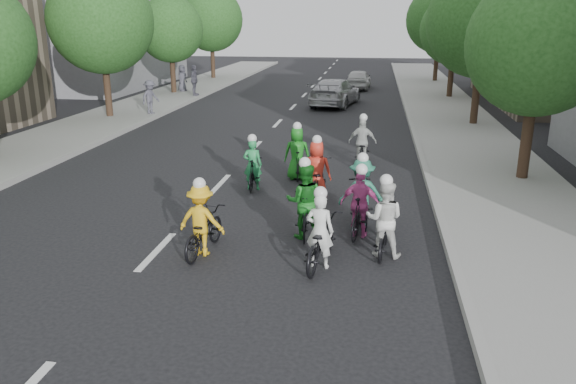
% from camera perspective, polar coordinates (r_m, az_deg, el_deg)
% --- Properties ---
extents(ground, '(120.00, 120.00, 0.00)m').
position_cam_1_polar(ground, '(12.11, -13.22, -5.90)').
color(ground, black).
rests_on(ground, ground).
extents(sidewalk_left, '(4.00, 80.00, 0.15)m').
position_cam_1_polar(sidewalk_left, '(24.20, -22.30, 5.06)').
color(sidewalk_left, gray).
rests_on(sidewalk_left, ground).
extents(curb_left, '(0.18, 80.00, 0.18)m').
position_cam_1_polar(curb_left, '(23.26, -18.16, 5.08)').
color(curb_left, '#999993').
rests_on(curb_left, ground).
extents(sidewalk_right, '(4.00, 80.00, 0.15)m').
position_cam_1_polar(sidewalk_right, '(21.12, 18.45, 3.83)').
color(sidewalk_right, gray).
rests_on(sidewalk_right, ground).
extents(curb_right, '(0.18, 80.00, 0.18)m').
position_cam_1_polar(curb_right, '(20.87, 13.16, 4.16)').
color(curb_right, '#999993').
rests_on(curb_right, ground).
extents(bldg_sw, '(10.00, 14.00, 8.00)m').
position_cam_1_polar(bldg_sw, '(43.37, -20.04, 15.43)').
color(bldg_sw, slate).
rests_on(bldg_sw, ground).
extents(tree_l_3, '(4.80, 4.80, 6.93)m').
position_cam_1_polar(tree_l_3, '(28.23, -18.46, 16.15)').
color(tree_l_3, black).
rests_on(tree_l_3, ground).
extents(tree_l_4, '(4.00, 4.00, 5.97)m').
position_cam_1_polar(tree_l_4, '(36.52, -11.87, 15.85)').
color(tree_l_4, black).
rests_on(tree_l_4, ground).
extents(tree_l_5, '(4.80, 4.80, 6.93)m').
position_cam_1_polar(tree_l_5, '(45.07, -7.81, 16.97)').
color(tree_l_5, black).
rests_on(tree_l_5, ground).
extents(tree_r_0, '(4.00, 4.00, 5.97)m').
position_cam_1_polar(tree_r_0, '(17.47, 24.12, 13.53)').
color(tree_r_0, black).
rests_on(tree_r_0, ground).
extents(tree_r_1, '(4.80, 4.80, 6.93)m').
position_cam_1_polar(tree_r_1, '(26.26, 19.22, 16.06)').
color(tree_r_1, black).
rests_on(tree_r_1, ground).
extents(tree_r_2, '(4.00, 4.00, 5.97)m').
position_cam_1_polar(tree_r_2, '(35.17, 16.58, 15.48)').
color(tree_r_2, black).
rests_on(tree_r_2, ground).
extents(tree_r_3, '(4.80, 4.80, 6.93)m').
position_cam_1_polar(tree_r_3, '(44.11, 15.13, 16.55)').
color(tree_r_3, black).
rests_on(tree_r_3, ground).
extents(cyclist_0, '(0.95, 1.94, 1.64)m').
position_cam_1_polar(cyclist_0, '(10.99, 3.27, -4.77)').
color(cyclist_0, black).
rests_on(cyclist_0, ground).
extents(cyclist_1, '(0.88, 1.70, 1.83)m').
position_cam_1_polar(cyclist_1, '(12.35, 1.71, -1.54)').
color(cyclist_1, black).
rests_on(cyclist_1, ground).
extents(cyclist_2, '(1.03, 1.82, 1.65)m').
position_cam_1_polar(cyclist_2, '(11.63, -8.70, -3.44)').
color(cyclist_2, black).
rests_on(cyclist_2, ground).
extents(cyclist_3, '(0.95, 1.64, 1.68)m').
position_cam_1_polar(cyclist_3, '(12.52, 7.34, -1.78)').
color(cyclist_3, black).
rests_on(cyclist_3, ground).
extents(cyclist_4, '(0.79, 1.96, 1.75)m').
position_cam_1_polar(cyclist_4, '(15.04, 2.94, 1.60)').
color(cyclist_4, black).
rests_on(cyclist_4, ground).
extents(cyclist_5, '(0.54, 1.50, 1.60)m').
position_cam_1_polar(cyclist_5, '(15.91, -3.55, 2.26)').
color(cyclist_5, black).
rests_on(cyclist_5, ground).
extents(cyclist_6, '(0.83, 1.56, 1.73)m').
position_cam_1_polar(cyclist_6, '(11.60, 9.72, -3.44)').
color(cyclist_6, black).
rests_on(cyclist_6, ground).
extents(cyclist_7, '(1.13, 1.86, 1.76)m').
position_cam_1_polar(cyclist_7, '(13.15, 7.45, -0.53)').
color(cyclist_7, black).
rests_on(cyclist_7, ground).
extents(cyclist_8, '(0.94, 1.90, 1.71)m').
position_cam_1_polar(cyclist_8, '(18.72, 7.56, 4.55)').
color(cyclist_8, black).
rests_on(cyclist_8, ground).
extents(cyclist_9, '(0.85, 1.53, 1.74)m').
position_cam_1_polar(cyclist_9, '(16.87, 0.95, 3.49)').
color(cyclist_9, black).
rests_on(cyclist_9, ground).
extents(follow_car_lead, '(2.94, 5.35, 1.47)m').
position_cam_1_polar(follow_car_lead, '(31.54, 4.80, 10.08)').
color(follow_car_lead, '#B2B3B7').
rests_on(follow_car_lead, ground).
extents(follow_car_trail, '(1.74, 3.92, 1.31)m').
position_cam_1_polar(follow_car_trail, '(39.20, 7.17, 11.30)').
color(follow_car_trail, silver).
rests_on(follow_car_trail, ground).
extents(spectator_0, '(0.97, 1.20, 1.62)m').
position_cam_1_polar(spectator_0, '(28.54, -13.82, 9.35)').
color(spectator_0, '#52525F').
rests_on(spectator_0, sidewalk_left).
extents(spectator_1, '(0.48, 1.08, 1.82)m').
position_cam_1_polar(spectator_1, '(34.79, -9.50, 11.12)').
color(spectator_1, '#565463').
rests_on(spectator_1, sidewalk_left).
extents(spectator_2, '(0.68, 0.89, 1.64)m').
position_cam_1_polar(spectator_2, '(37.17, -10.71, 11.30)').
color(spectator_2, '#4A4A56').
rests_on(spectator_2, sidewalk_left).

